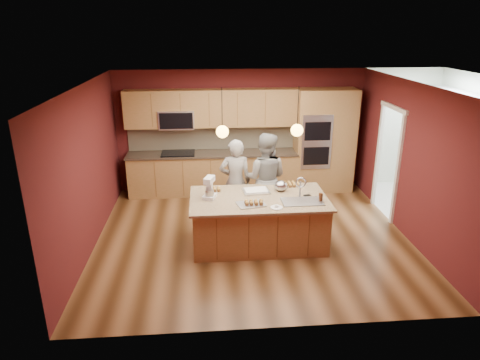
{
  "coord_description": "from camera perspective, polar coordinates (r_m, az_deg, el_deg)",
  "views": [
    {
      "loc": [
        -0.8,
        -6.87,
        3.6
      ],
      "look_at": [
        -0.23,
        -0.1,
        1.12
      ],
      "focal_mm": 32.0,
      "sensor_mm": 36.0,
      "label": 1
    }
  ],
  "objects": [
    {
      "name": "cupcakes_left",
      "position": [
        7.49,
        -3.44,
        -1.23
      ],
      "size": [
        0.23,
        0.15,
        0.07
      ],
      "primitive_type": null,
      "color": "#BA8C3D",
      "rests_on": "island"
    },
    {
      "name": "doorway_trim",
      "position": [
        8.82,
        19.04,
        2.13
      ],
      "size": [
        0.08,
        1.11,
        2.2
      ],
      "primitive_type": null,
      "color": "white",
      "rests_on": "wall_right"
    },
    {
      "name": "pendant_right",
      "position": [
        6.96,
        7.61,
        6.63
      ],
      "size": [
        0.2,
        0.2,
        0.8
      ],
      "color": "black",
      "rests_on": "ceiling"
    },
    {
      "name": "dryer",
      "position": [
        10.25,
        24.88,
        0.55
      ],
      "size": [
        0.74,
        0.75,
        1.01
      ],
      "primitive_type": "cube",
      "rotation": [
        0.0,
        0.0,
        0.2
      ],
      "color": "white",
      "rests_on": "floor"
    },
    {
      "name": "cupcakes_right",
      "position": [
        7.78,
        6.9,
        -0.53
      ],
      "size": [
        0.29,
        0.22,
        0.07
      ],
      "primitive_type": null,
      "color": "#BA8C3D",
      "rests_on": "island"
    },
    {
      "name": "wall_left",
      "position": [
        7.49,
        -19.65,
        1.38
      ],
      "size": [
        0.0,
        5.0,
        5.0
      ],
      "primitive_type": "plane",
      "rotation": [
        1.57,
        0.0,
        1.57
      ],
      "color": "#4E1618",
      "rests_on": "ground"
    },
    {
      "name": "oven_column",
      "position": [
        9.76,
        11.15,
        5.14
      ],
      "size": [
        1.3,
        0.62,
        2.3
      ],
      "color": "olive",
      "rests_on": "floor"
    },
    {
      "name": "laundry_room",
      "position": [
        9.71,
        27.6,
        8.03
      ],
      "size": [
        2.6,
        2.7,
        2.7
      ],
      "color": "silver",
      "rests_on": "ground"
    },
    {
      "name": "cooling_rack",
      "position": [
        6.93,
        1.46,
        -3.23
      ],
      "size": [
        0.5,
        0.4,
        0.02
      ],
      "primitive_type": "cube",
      "rotation": [
        0.0,
        0.0,
        0.22
      ],
      "color": "#B7B9C0",
      "rests_on": "island"
    },
    {
      "name": "phone",
      "position": [
        7.38,
        8.92,
        -2.02
      ],
      "size": [
        0.13,
        0.09,
        0.01
      ],
      "primitive_type": "cube",
      "rotation": [
        0.0,
        0.0,
        0.25
      ],
      "color": "black",
      "rests_on": "island"
    },
    {
      "name": "floor",
      "position": [
        7.8,
        1.65,
        -7.44
      ],
      "size": [
        5.5,
        5.5,
        0.0
      ],
      "primitive_type": "plane",
      "color": "#412611",
      "rests_on": "ground"
    },
    {
      "name": "sheet_cake",
      "position": [
        7.44,
        2.14,
        -1.46
      ],
      "size": [
        0.48,
        0.37,
        0.05
      ],
      "rotation": [
        0.0,
        0.0,
        0.1
      ],
      "color": "silver",
      "rests_on": "island"
    },
    {
      "name": "wall_right",
      "position": [
        8.05,
        21.6,
        2.4
      ],
      "size": [
        0.0,
        5.0,
        5.0
      ],
      "primitive_type": "plane",
      "rotation": [
        1.57,
        0.0,
        -1.57
      ],
      "color": "#4E1618",
      "rests_on": "ground"
    },
    {
      "name": "person_right",
      "position": [
        8.06,
        3.34,
        0.24
      ],
      "size": [
        1.0,
        0.88,
        1.74
      ],
      "primitive_type": "imported",
      "rotation": [
        0.0,
        0.0,
        2.84
      ],
      "color": "slate",
      "rests_on": "floor"
    },
    {
      "name": "cupcakes_rack",
      "position": [
        6.89,
        1.85,
        -2.99
      ],
      "size": [
        0.32,
        0.16,
        0.07
      ],
      "primitive_type": null,
      "color": "#BA8C3D",
      "rests_on": "island"
    },
    {
      "name": "cabinet_run",
      "position": [
        9.49,
        -3.89,
        4.01
      ],
      "size": [
        3.74,
        0.64,
        2.3
      ],
      "color": "olive",
      "rests_on": "floor"
    },
    {
      "name": "mixing_bowl",
      "position": [
        7.51,
        5.47,
        -0.77
      ],
      "size": [
        0.23,
        0.23,
        0.19
      ],
      "primitive_type": "ellipsoid",
      "color": "#ACAEB4",
      "rests_on": "island"
    },
    {
      "name": "ceiling",
      "position": [
        6.98,
        1.87,
        12.64
      ],
      "size": [
        5.5,
        5.5,
        0.0
      ],
      "primitive_type": "plane",
      "rotation": [
        3.14,
        0.0,
        0.0
      ],
      "color": "silver",
      "rests_on": "ground"
    },
    {
      "name": "washer",
      "position": [
        9.68,
        26.82,
        -0.84
      ],
      "size": [
        0.65,
        0.67,
        1.0
      ],
      "primitive_type": "cube",
      "rotation": [
        0.0,
        0.0,
        0.05
      ],
      "color": "white",
      "rests_on": "floor"
    },
    {
      "name": "wall_back",
      "position": [
        9.67,
        0.08,
        6.61
      ],
      "size": [
        5.5,
        0.0,
        5.5
      ],
      "primitive_type": "plane",
      "rotation": [
        1.57,
        0.0,
        0.0
      ],
      "color": "#4E1618",
      "rests_on": "ground"
    },
    {
      "name": "person_left",
      "position": [
        8.02,
        -0.63,
        -0.22
      ],
      "size": [
        0.6,
        0.39,
        1.64
      ],
      "primitive_type": "imported",
      "rotation": [
        0.0,
        0.0,
        3.15
      ],
      "color": "black",
      "rests_on": "floor"
    },
    {
      "name": "island",
      "position": [
        7.38,
        2.61,
        -5.36
      ],
      "size": [
        2.31,
        1.3,
        1.23
      ],
      "color": "olive",
      "rests_on": "floor"
    },
    {
      "name": "pendant_left",
      "position": [
        6.8,
        -2.37,
        6.48
      ],
      "size": [
        0.2,
        0.2,
        0.8
      ],
      "color": "black",
      "rests_on": "ceiling"
    },
    {
      "name": "wall_front",
      "position": [
        4.98,
        5.0,
        -6.87
      ],
      "size": [
        5.5,
        0.0,
        5.5
      ],
      "primitive_type": "plane",
      "rotation": [
        -1.57,
        0.0,
        0.0
      ],
      "color": "#4E1618",
      "rests_on": "ground"
    },
    {
      "name": "tumbler",
      "position": [
        7.17,
        10.7,
        -2.26
      ],
      "size": [
        0.07,
        0.07,
        0.14
      ],
      "primitive_type": "cylinder",
      "color": "#3A1A0C",
      "rests_on": "island"
    },
    {
      "name": "stand_mixer",
      "position": [
        7.16,
        -4.09,
        -1.2
      ],
      "size": [
        0.27,
        0.31,
        0.37
      ],
      "rotation": [
        0.0,
        0.0,
        -0.35
      ],
      "color": "white",
      "rests_on": "island"
    },
    {
      "name": "plate",
      "position": [
        6.83,
        4.89,
        -3.68
      ],
      "size": [
        0.2,
        0.2,
        0.01
      ],
      "primitive_type": "cylinder",
      "color": "silver",
      "rests_on": "island"
    }
  ]
}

